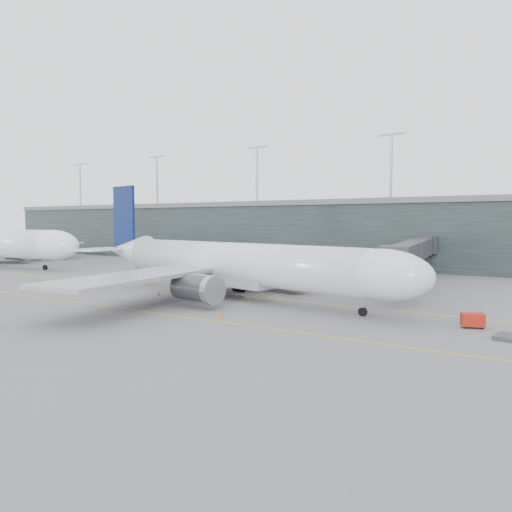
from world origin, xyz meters
The scene contains 15 objects.
ground centered at (0.00, 0.00, 0.00)m, with size 320.00×320.00×0.00m, color slate.
taxiline_a centered at (0.00, -4.00, 0.01)m, with size 160.00×0.25×0.02m, color gold.
taxiline_b centered at (0.00, -20.00, 0.01)m, with size 160.00×0.25×0.02m, color gold.
taxiline_lead_main centered at (5.00, 20.00, 0.01)m, with size 0.25×60.00×0.02m, color gold.
taxiline_lead_adj centered at (-75.00, 20.00, 0.01)m, with size 0.25×60.00×0.02m, color gold.
terminal centered at (0.00, 58.00, 7.62)m, with size 240.00×36.00×29.00m.
main_aircraft centered at (0.88, -5.83, 4.56)m, with size 57.83×53.73×16.25m.
jet_bridge centered at (18.10, 25.46, 5.55)m, with size 11.26×48.50×7.41m.
gse_cart centered at (31.67, -9.06, 0.79)m, with size 2.43×1.99×1.43m.
uld_a centered at (-6.09, 9.26, 1.06)m, with size 2.42×2.04×2.01m.
uld_b centered at (-3.01, 10.68, 0.99)m, with size 2.14×1.74×1.89m.
uld_c centered at (-1.42, 9.46, 1.05)m, with size 2.31×1.91×2.00m.
cone_wing_stbd centered at (8.10, -18.36, 0.39)m, with size 0.49×0.49×0.77m, color #CE6A0B.
cone_wing_port centered at (7.21, 12.13, 0.38)m, with size 0.47×0.47×0.75m, color red.
cone_tail centered at (-8.79, -10.11, 0.33)m, with size 0.42×0.42×0.67m, color #CF410B.
Camera 1 is at (39.94, -60.52, 10.33)m, focal length 35.00 mm.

